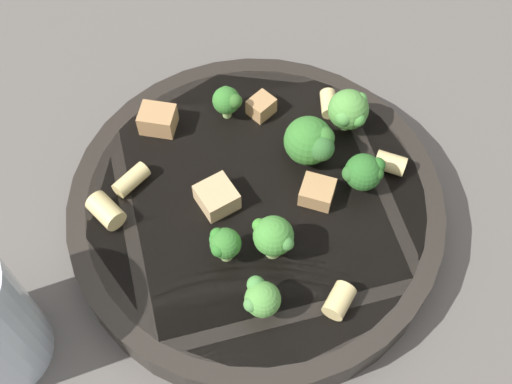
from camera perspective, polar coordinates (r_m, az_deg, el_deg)
The scene contains 18 objects.
ground_plane at distance 0.52m, azimuth 0.00°, elevation -2.54°, with size 2.00×2.00×0.00m, color #5B5651.
pasta_bowl at distance 0.50m, azimuth 0.00°, elevation -1.44°, with size 0.29×0.29×0.03m.
broccoli_floret_0 at distance 0.52m, azimuth -2.58°, elevation 8.15°, with size 0.02×0.02×0.03m.
broccoli_floret_1 at distance 0.43m, azimuth 0.48°, elevation -9.47°, with size 0.03×0.02×0.03m.
broccoli_floret_2 at distance 0.49m, azimuth 9.55°, elevation 1.75°, with size 0.03×0.03×0.03m.
broccoli_floret_3 at distance 0.49m, azimuth 4.95°, elevation 4.48°, with size 0.04×0.04×0.04m.
broccoli_floret_4 at distance 0.51m, azimuth 8.25°, elevation 7.18°, with size 0.03×0.03×0.04m.
broccoli_floret_5 at distance 0.45m, azimuth 1.53°, elevation -3.96°, with size 0.03×0.03×0.04m.
broccoli_floret_6 at distance 0.45m, azimuth -2.89°, elevation -4.60°, with size 0.02×0.02×0.03m.
rigatoni_0 at distance 0.45m, azimuth 7.40°, elevation -9.56°, with size 0.02×0.02×0.02m, color #E0C67F.
rigatoni_1 at distance 0.49m, azimuth -13.20°, elevation -1.64°, with size 0.02×0.02×0.03m, color #E0C67F.
rigatoni_2 at distance 0.54m, azimuth 6.48°, elevation 7.82°, with size 0.01×0.01×0.02m, color #E0C67F.
rigatoni_3 at distance 0.50m, azimuth -11.03°, elevation 1.05°, with size 0.01×0.01×0.03m, color #E0C67F.
rigatoni_4 at distance 0.51m, azimuth 11.87°, elevation 2.53°, with size 0.02×0.02×0.02m, color #E0C67F.
chicken_chunk_0 at distance 0.48m, azimuth -3.49°, elevation -0.45°, with size 0.03×0.03×0.02m, color tan.
chicken_chunk_1 at distance 0.49m, azimuth 5.46°, elevation -0.01°, with size 0.02×0.02×0.02m, color tan.
chicken_chunk_2 at distance 0.53m, azimuth -8.72°, elevation 6.39°, with size 0.03×0.02×0.02m, color tan.
chicken_chunk_3 at distance 0.53m, azimuth 0.47°, elevation 7.61°, with size 0.02×0.02×0.02m, color tan.
Camera 1 is at (0.25, 0.03, 0.45)m, focal length 45.00 mm.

